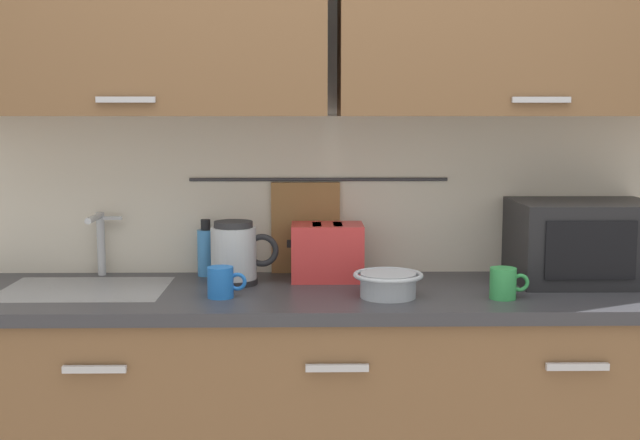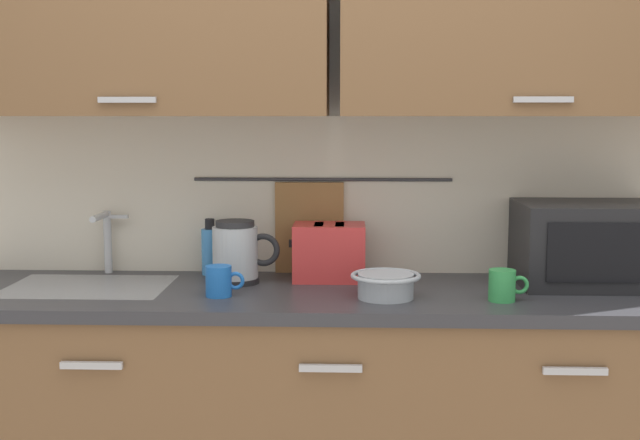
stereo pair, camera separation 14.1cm
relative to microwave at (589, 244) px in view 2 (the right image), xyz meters
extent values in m
cube|color=brown|center=(-0.84, -0.11, -0.61)|extent=(2.50, 0.60, 0.86)
cube|color=#B7B7BC|center=(-1.52, -0.42, -0.30)|extent=(0.18, 0.02, 0.02)
cube|color=#B7B7BC|center=(-0.84, -0.42, -0.30)|extent=(0.18, 0.02, 0.02)
cube|color=#B7B7BC|center=(-0.15, -0.42, -0.30)|extent=(0.18, 0.02, 0.02)
cube|color=#333338|center=(-0.84, -0.11, -0.16)|extent=(2.53, 0.63, 0.04)
cube|color=#9EA0A5|center=(-1.63, -0.09, -0.18)|extent=(0.52, 0.38, 0.09)
cube|color=silver|center=(-0.84, 0.22, 0.21)|extent=(3.70, 0.06, 2.50)
cube|color=beige|center=(-0.84, 0.19, 0.14)|extent=(2.50, 0.01, 0.55)
cube|color=brown|center=(-1.47, 0.03, 0.77)|extent=(1.23, 0.33, 0.70)
cube|color=#B7B7BC|center=(-1.47, -0.15, 0.47)|extent=(0.18, 0.01, 0.02)
cube|color=brown|center=(-0.20, 0.03, 0.77)|extent=(1.23, 0.33, 0.70)
cube|color=#B7B7BC|center=(-0.20, -0.15, 0.47)|extent=(0.18, 0.01, 0.02)
cylinder|color=#333338|center=(-0.88, 0.17, 0.19)|extent=(0.90, 0.01, 0.01)
cube|color=olive|center=(-0.92, 0.17, 0.01)|extent=(0.24, 0.02, 0.34)
cylinder|color=#B2B5BA|center=(-1.63, 0.14, -0.03)|extent=(0.03, 0.03, 0.22)
cylinder|color=#B2B5BA|center=(-1.63, 0.06, 0.07)|extent=(0.02, 0.16, 0.02)
cube|color=#B2B5BA|center=(-1.59, 0.14, 0.06)|extent=(0.07, 0.02, 0.01)
cube|color=black|center=(0.00, 0.00, 0.00)|extent=(0.46, 0.34, 0.27)
cube|color=black|center=(-0.04, -0.17, 0.00)|extent=(0.29, 0.01, 0.18)
cylinder|color=black|center=(-1.16, -0.01, -0.13)|extent=(0.16, 0.16, 0.02)
cylinder|color=#B2B7BC|center=(-1.16, -0.01, -0.03)|extent=(0.15, 0.15, 0.17)
cylinder|color=#262628|center=(-1.16, -0.01, 0.06)|extent=(0.13, 0.13, 0.02)
torus|color=black|center=(-1.07, -0.01, -0.02)|extent=(0.11, 0.02, 0.11)
cylinder|color=#3F8CD8|center=(-1.27, 0.13, -0.06)|extent=(0.06, 0.06, 0.16)
cylinder|color=black|center=(-1.27, 0.13, 0.04)|extent=(0.03, 0.03, 0.04)
cylinder|color=blue|center=(-1.18, -0.22, -0.09)|extent=(0.08, 0.08, 0.09)
torus|color=blue|center=(-1.13, -0.22, -0.09)|extent=(0.06, 0.01, 0.06)
cylinder|color=#A5ADB7|center=(-0.67, -0.22, -0.10)|extent=(0.17, 0.17, 0.07)
torus|color=#A5ADB7|center=(-0.67, -0.22, -0.07)|extent=(0.21, 0.21, 0.01)
cube|color=red|center=(-0.85, 0.05, -0.04)|extent=(0.24, 0.17, 0.19)
cube|color=black|center=(-0.89, 0.05, 0.05)|extent=(0.03, 0.12, 0.01)
cube|color=black|center=(-0.82, 0.05, 0.05)|extent=(0.03, 0.12, 0.01)
cube|color=black|center=(-0.98, 0.05, -0.01)|extent=(0.02, 0.02, 0.02)
cylinder|color=green|center=(-0.33, -0.25, -0.09)|extent=(0.08, 0.08, 0.09)
torus|color=green|center=(-0.27, -0.25, -0.09)|extent=(0.06, 0.01, 0.06)
camera|label=1|loc=(-0.92, -2.66, 0.42)|focal=45.72mm
camera|label=2|loc=(-0.78, -2.66, 0.42)|focal=45.72mm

